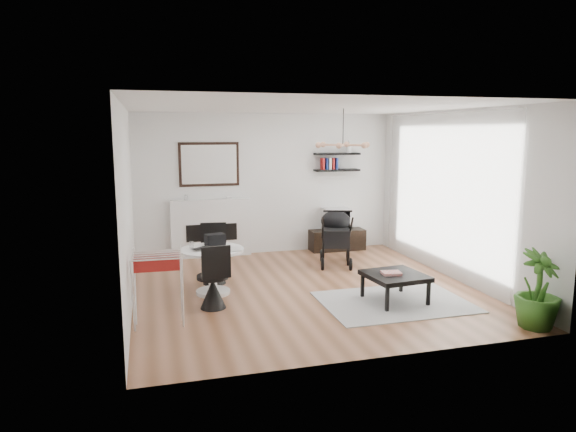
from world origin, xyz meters
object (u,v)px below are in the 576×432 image
object	(u,v)px
fireplace	(211,221)
stroller	(336,239)
dining_table	(212,264)
potted_plant	(538,289)
crt_tv	(336,219)
coffee_table	(395,277)
tv_console	(337,240)
drying_rack	(158,288)

from	to	relation	value
fireplace	stroller	bearing A→B (deg)	-29.96
dining_table	potted_plant	distance (m)	4.32
crt_tv	stroller	size ratio (longest dim) A/B	0.47
stroller	coffee_table	bearing A→B (deg)	-70.27
tv_console	drying_rack	xyz separation A→B (m)	(-3.56, -3.25, 0.27)
potted_plant	stroller	bearing A→B (deg)	110.41
coffee_table	potted_plant	bearing A→B (deg)	-47.57
drying_rack	potted_plant	world-z (taller)	potted_plant
drying_rack	potted_plant	size ratio (longest dim) A/B	0.95
drying_rack	coffee_table	world-z (taller)	drying_rack
dining_table	drying_rack	bearing A→B (deg)	-125.93
tv_console	coffee_table	size ratio (longest dim) A/B	1.32
tv_console	drying_rack	size ratio (longest dim) A/B	1.21
fireplace	dining_table	bearing A→B (deg)	-96.61
fireplace	crt_tv	xyz separation A→B (m)	(2.47, -0.13, -0.05)
tv_console	dining_table	size ratio (longest dim) A/B	1.19
crt_tv	potted_plant	xyz separation A→B (m)	(0.88, -4.52, -0.15)
tv_console	potted_plant	size ratio (longest dim) A/B	1.15
drying_rack	coffee_table	size ratio (longest dim) A/B	1.09
stroller	drying_rack	bearing A→B (deg)	-127.21
dining_table	drying_rack	distance (m)	1.35
drying_rack	dining_table	bearing A→B (deg)	56.05
fireplace	coffee_table	bearing A→B (deg)	-57.24
dining_table	coffee_table	size ratio (longest dim) A/B	1.10
fireplace	potted_plant	bearing A→B (deg)	-54.22
tv_console	dining_table	world-z (taller)	dining_table
coffee_table	stroller	bearing A→B (deg)	92.00
drying_rack	potted_plant	bearing A→B (deg)	-14.07
dining_table	potted_plant	xyz separation A→B (m)	(3.61, -2.36, 0.03)
fireplace	potted_plant	size ratio (longest dim) A/B	2.26
fireplace	stroller	distance (m)	2.39
coffee_table	dining_table	bearing A→B (deg)	156.64
fireplace	drying_rack	bearing A→B (deg)	-107.39
tv_console	stroller	xyz separation A→B (m)	(-0.43, -1.06, 0.25)
crt_tv	potted_plant	bearing A→B (deg)	-78.95
fireplace	coffee_table	xyz separation A→B (m)	(2.14, -3.32, -0.33)
fireplace	crt_tv	distance (m)	2.47
fireplace	coffee_table	distance (m)	3.96
crt_tv	potted_plant	size ratio (longest dim) A/B	0.53
fireplace	coffee_table	size ratio (longest dim) A/B	2.59
crt_tv	drying_rack	size ratio (longest dim) A/B	0.55
tv_console	crt_tv	world-z (taller)	crt_tv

